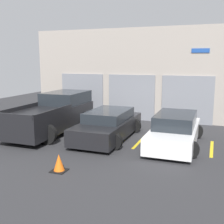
{
  "coord_description": "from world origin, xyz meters",
  "views": [
    {
      "loc": [
        4.32,
        -12.52,
        3.39
      ],
      "look_at": [
        0.0,
        -0.81,
        1.1
      ],
      "focal_mm": 45.0,
      "sensor_mm": 36.0,
      "label": 1
    }
  ],
  "objects": [
    {
      "name": "shophouse_building",
      "position": [
        -0.01,
        3.29,
        2.55
      ],
      "size": [
        12.68,
        0.68,
        5.21
      ],
      "color": "#9E9389",
      "rests_on": "ground"
    },
    {
      "name": "parking_stripe_left",
      "position": [
        -1.45,
        -1.31,
        0.0
      ],
      "size": [
        0.12,
        2.2,
        0.01
      ],
      "primitive_type": "cube",
      "color": "gold",
      "rests_on": "ground"
    },
    {
      "name": "sedan_side",
      "position": [
        0.0,
        -1.29,
        0.6
      ],
      "size": [
        2.23,
        4.55,
        1.25
      ],
      "color": "black",
      "rests_on": "ground"
    },
    {
      "name": "sedan_white",
      "position": [
        2.89,
        -1.28,
        0.6
      ],
      "size": [
        2.11,
        4.42,
        1.29
      ],
      "color": "white",
      "rests_on": "ground"
    },
    {
      "name": "ground_plane",
      "position": [
        0.0,
        0.0,
        0.0
      ],
      "size": [
        28.0,
        28.0,
        0.0
      ],
      "primitive_type": "plane",
      "color": "#2D2D30"
    },
    {
      "name": "parking_stripe_centre",
      "position": [
        1.45,
        -1.31,
        0.0
      ],
      "size": [
        0.12,
        2.2,
        0.01
      ],
      "primitive_type": "cube",
      "color": "gold",
      "rests_on": "ground"
    },
    {
      "name": "parking_stripe_far_left",
      "position": [
        -4.34,
        -1.31,
        0.0
      ],
      "size": [
        0.12,
        2.2,
        0.01
      ],
      "primitive_type": "cube",
      "color": "gold",
      "rests_on": "ground"
    },
    {
      "name": "traffic_cone",
      "position": [
        -0.08,
        -5.34,
        0.25
      ],
      "size": [
        0.47,
        0.47,
        0.55
      ],
      "color": "black",
      "rests_on": "ground"
    },
    {
      "name": "pickup_truck",
      "position": [
        -2.89,
        -1.04,
        0.86
      ],
      "size": [
        2.56,
        5.39,
        1.81
      ],
      "color": "black",
      "rests_on": "ground"
    },
    {
      "name": "parking_stripe_right",
      "position": [
        4.34,
        -1.31,
        0.0
      ],
      "size": [
        0.12,
        2.2,
        0.01
      ],
      "primitive_type": "cube",
      "color": "gold",
      "rests_on": "ground"
    }
  ]
}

